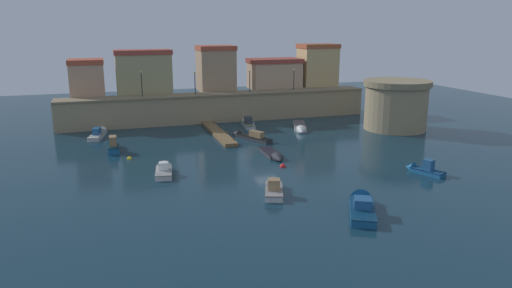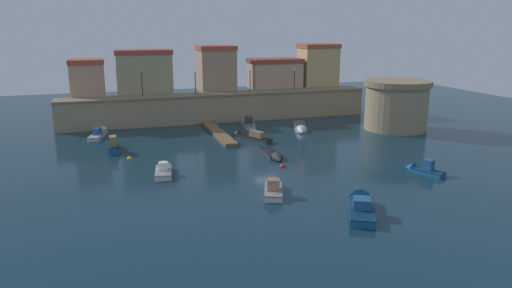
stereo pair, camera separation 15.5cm
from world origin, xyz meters
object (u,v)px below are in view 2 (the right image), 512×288
object	(u,v)px
moored_boat_3	(361,205)
moored_boat_5	(113,145)
moored_boat_2	(422,169)
moored_boat_4	(100,133)
moored_boat_6	(249,136)
mooring_buoy_1	(130,159)
quay_lamp_1	(195,79)
quay_lamp_2	(250,78)
mooring_buoy_0	(283,167)
fortress_tower	(396,105)
moored_boat_8	(247,123)
moored_boat_1	(300,128)
moored_boat_9	(273,187)
moored_boat_0	(273,155)
moored_boat_7	(164,169)
quay_lamp_0	(142,80)
quay_lamp_3	(294,76)

from	to	relation	value
moored_boat_3	moored_boat_5	world-z (taller)	moored_boat_5
moored_boat_2	moored_boat_4	bearing A→B (deg)	26.03
moored_boat_6	mooring_buoy_1	size ratio (longest dim) A/B	12.67
quay_lamp_1	moored_boat_3	size ratio (longest dim) A/B	0.49
quay_lamp_2	mooring_buoy_0	world-z (taller)	quay_lamp_2
fortress_tower	moored_boat_8	bearing A→B (deg)	154.95
moored_boat_1	moored_boat_9	distance (m)	25.70
quay_lamp_2	mooring_buoy_0	xyz separation A→B (m)	(-4.35, -25.69, -6.42)
moored_boat_0	moored_boat_9	world-z (taller)	moored_boat_9
moored_boat_1	mooring_buoy_0	bearing A→B (deg)	-9.34
moored_boat_7	moored_boat_8	size ratio (longest dim) A/B	0.85
quay_lamp_1	quay_lamp_2	distance (m)	8.48
mooring_buoy_1	moored_boat_3	bearing A→B (deg)	-51.17
quay_lamp_1	moored_boat_8	xyz separation A→B (m)	(6.67, -4.57, -6.07)
quay_lamp_1	mooring_buoy_1	xyz separation A→B (m)	(-10.77, -17.77, -6.45)
moored_boat_1	moored_boat_2	bearing A→B (deg)	28.90
fortress_tower	moored_boat_7	xyz separation A→B (m)	(-33.45, -10.57, -3.14)
quay_lamp_0	mooring_buoy_0	size ratio (longest dim) A/B	5.88
moored_boat_0	quay_lamp_2	bearing A→B (deg)	171.03
quay_lamp_1	mooring_buoy_0	bearing A→B (deg)	-80.85
quay_lamp_0	quay_lamp_1	distance (m)	7.70
quay_lamp_2	moored_boat_2	world-z (taller)	quay_lamp_2
moored_boat_6	moored_boat_8	distance (m)	8.65
moored_boat_5	moored_boat_6	world-z (taller)	moored_boat_6
moored_boat_0	mooring_buoy_0	bearing A→B (deg)	-3.22
quay_lamp_0	moored_boat_9	size ratio (longest dim) A/B	0.70
moored_boat_6	moored_boat_7	size ratio (longest dim) A/B	1.39
moored_boat_4	moored_boat_8	size ratio (longest dim) A/B	1.23
fortress_tower	quay_lamp_1	world-z (taller)	quay_lamp_1
moored_boat_1	moored_boat_3	world-z (taller)	moored_boat_3
moored_boat_2	moored_boat_6	size ratio (longest dim) A/B	0.63
moored_boat_1	moored_boat_4	size ratio (longest dim) A/B	1.03
moored_boat_9	moored_boat_2	bearing A→B (deg)	-68.03
moored_boat_4	moored_boat_5	size ratio (longest dim) A/B	1.34
quay_lamp_3	moored_boat_0	xyz separation A→B (m)	(-11.34, -21.97, -6.22)
moored_boat_4	moored_boat_7	size ratio (longest dim) A/B	1.44
quay_lamp_2	moored_boat_3	bearing A→B (deg)	-93.84
moored_boat_8	moored_boat_9	distance (m)	28.50
moored_boat_5	moored_boat_0	bearing A→B (deg)	-117.19
moored_boat_3	moored_boat_6	bearing A→B (deg)	30.78
moored_boat_3	quay_lamp_1	bearing A→B (deg)	36.23
quay_lamp_1	moored_boat_2	distance (m)	36.36
quay_lamp_2	moored_boat_8	world-z (taller)	quay_lamp_2
fortress_tower	moored_boat_7	world-z (taller)	fortress_tower
moored_boat_7	mooring_buoy_1	size ratio (longest dim) A/B	9.10
quay_lamp_2	moored_boat_4	world-z (taller)	quay_lamp_2
moored_boat_5	mooring_buoy_0	world-z (taller)	moored_boat_5
moored_boat_2	moored_boat_5	xyz separation A→B (m)	(-28.88, 18.58, 0.21)
moored_boat_0	moored_boat_8	xyz separation A→B (m)	(2.23, 17.40, 0.14)
moored_boat_3	moored_boat_7	distance (m)	19.93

